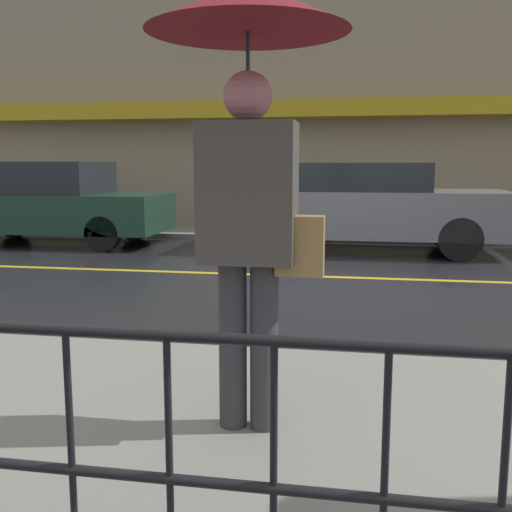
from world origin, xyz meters
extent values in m
plane|color=black|center=(0.00, 0.00, 0.00)|extent=(80.00, 80.00, 0.00)
cube|color=gray|center=(0.00, -4.93, 0.05)|extent=(28.00, 2.86, 0.10)
cube|color=gray|center=(0.00, 4.32, 0.05)|extent=(28.00, 1.66, 0.10)
cube|color=gold|center=(0.00, 0.00, 0.00)|extent=(25.20, 0.12, 0.01)
cube|color=gray|center=(0.00, 5.30, 3.26)|extent=(28.00, 0.30, 6.53)
cube|color=#B79319|center=(0.00, 4.87, 2.60)|extent=(16.80, 0.55, 0.35)
cylinder|color=black|center=(0.00, -6.11, 0.96)|extent=(12.00, 0.04, 0.04)
cylinder|color=black|center=(0.00, -6.11, 0.49)|extent=(12.00, 0.04, 0.04)
cylinder|color=black|center=(-0.50, -6.11, 0.53)|extent=(0.02, 0.02, 0.86)
cylinder|color=black|center=(-0.17, -6.11, 0.53)|extent=(0.02, 0.02, 0.86)
cylinder|color=black|center=(0.17, -6.11, 0.53)|extent=(0.02, 0.02, 0.86)
cylinder|color=black|center=(0.50, -6.11, 0.53)|extent=(0.02, 0.02, 0.86)
cylinder|color=black|center=(0.83, -6.11, 0.53)|extent=(0.02, 0.02, 0.86)
cylinder|color=#333338|center=(-0.23, -4.85, 0.55)|extent=(0.15, 0.15, 0.88)
cylinder|color=#333338|center=(-0.07, -4.85, 0.55)|extent=(0.15, 0.15, 0.88)
cube|color=#47423D|center=(-0.15, -4.85, 1.34)|extent=(0.48, 0.29, 0.70)
sphere|color=#B47073|center=(-0.15, -4.85, 1.81)|extent=(0.24, 0.24, 0.24)
cylinder|color=#262628|center=(-0.15, -4.85, 1.72)|extent=(0.02, 0.02, 0.77)
cone|color=maroon|center=(-0.15, -4.85, 2.22)|extent=(1.00, 1.00, 0.22)
cube|color=#9E7A47|center=(0.11, -4.85, 1.08)|extent=(0.24, 0.12, 0.30)
cube|color=#193828|center=(-5.19, 2.46, 0.60)|extent=(4.15, 1.73, 0.68)
cube|color=#1E2328|center=(-5.36, 2.46, 1.23)|extent=(2.16, 1.59, 0.58)
cylinder|color=black|center=(-3.90, 3.21, 0.30)|extent=(0.60, 0.22, 0.60)
cylinder|color=black|center=(-3.90, 1.71, 0.30)|extent=(0.60, 0.22, 0.60)
cylinder|color=black|center=(-6.48, 3.21, 0.30)|extent=(0.60, 0.22, 0.60)
cube|color=slate|center=(0.47, 2.46, 0.66)|extent=(4.67, 1.77, 0.75)
cube|color=#1E2328|center=(0.28, 2.46, 1.27)|extent=(2.43, 1.63, 0.46)
cylinder|color=black|center=(1.92, 3.24, 0.34)|extent=(0.67, 0.22, 0.67)
cylinder|color=black|center=(1.92, 1.68, 0.34)|extent=(0.67, 0.22, 0.67)
cylinder|color=black|center=(-0.98, 3.24, 0.34)|extent=(0.67, 0.22, 0.67)
cylinder|color=black|center=(-0.98, 1.68, 0.34)|extent=(0.67, 0.22, 0.67)
camera|label=1|loc=(0.41, -7.80, 1.48)|focal=42.00mm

